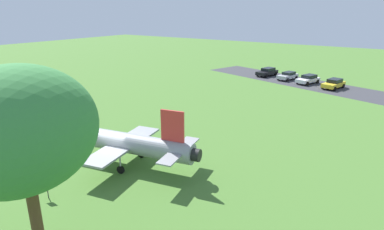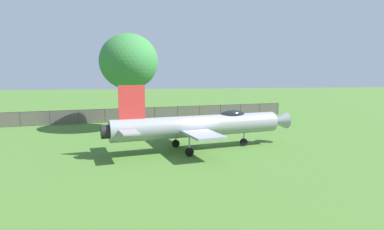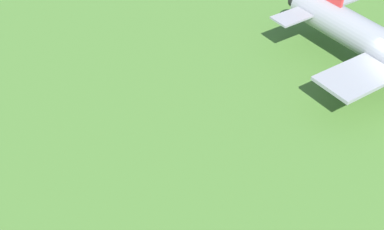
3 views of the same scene
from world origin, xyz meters
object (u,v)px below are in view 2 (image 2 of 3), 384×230
Objects in this scene: shade_tree at (129,62)px; display_jet at (203,125)px; shrub_near_fence at (198,120)px; info_plaque at (185,126)px.

display_jet is at bearing -150.23° from shade_tree.
shade_tree is at bearing 110.80° from shrub_near_fence.
shrub_near_fence is (2.88, -7.57, -6.47)m from shade_tree.
shrub_near_fence is 1.38× the size of info_plaque.
shade_tree is 6.10× the size of shrub_near_fence.
display_jet is 6.23m from info_plaque.
display_jet is at bearing -175.55° from info_plaque.
shade_tree reaches higher than shrub_near_fence.
info_plaque is (6.13, 0.48, -1.02)m from display_jet.
shade_tree reaches higher than info_plaque.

